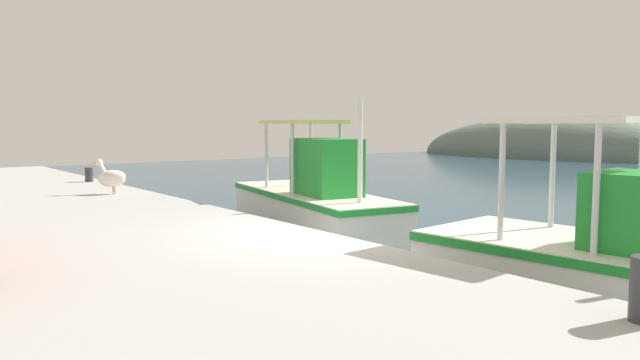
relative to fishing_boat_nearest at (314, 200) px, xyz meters
The scene contains 6 objects.
distant_hill_nearest 40.89m from the fishing_boat_nearest, 106.56° to the left, with size 22.10×9.76×4.53m, color #596B60.
distant_hill_second 36.26m from the fishing_boat_nearest, 113.54° to the left, with size 22.67×8.58×6.10m, color #596B60.
fishing_boat_nearest is the anchor object (origin of this frame).
fishing_boat_second 6.98m from the fishing_boat_nearest, ahead, with size 4.84×2.56×3.01m.
pelican 4.74m from the fishing_boat_nearest, 130.45° to the right, with size 0.75×0.88×0.82m.
mooring_bollard_nearest 7.20m from the fishing_boat_nearest, 154.46° to the right, with size 0.22×0.22×0.40m, color #333338.
Camera 1 is at (6.89, -5.41, 2.40)m, focal length 32.92 mm.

